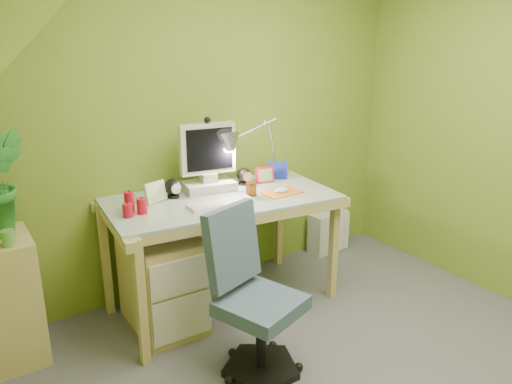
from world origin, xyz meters
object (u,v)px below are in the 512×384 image
monitor (208,153)px  task_chair (261,305)px  desk (223,252)px  side_ledge (12,298)px  desk_lamp (264,136)px  radiator (328,232)px

monitor → task_chair: bearing=-93.3°
desk → side_ledge: size_ratio=1.97×
monitor → desk_lamp: (0.45, 0.00, 0.07)m
desk_lamp → task_chair: size_ratio=0.78×
side_ledge → radiator: bearing=3.4°
desk_lamp → task_chair: desk_lamp is taller
task_chair → side_ledge: bearing=121.9°
monitor → desk_lamp: desk_lamp is taller
monitor → desk_lamp: 0.45m
monitor → task_chair: 1.14m
radiator → side_ledge: bearing=176.0°
task_chair → desk_lamp: bearing=36.5°
monitor → radiator: (1.21, 0.12, -0.88)m
task_chair → radiator: bearing=17.7°
desk_lamp → radiator: size_ratio=1.84×
desk_lamp → radiator: bearing=16.7°
desk → monitor: size_ratio=2.85×
task_chair → radiator: (1.39, 1.05, -0.24)m
monitor → radiator: size_ratio=1.47×
desk → desk_lamp: (0.45, 0.18, 0.72)m
desk → radiator: 1.26m
desk → task_chair: task_chair is taller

